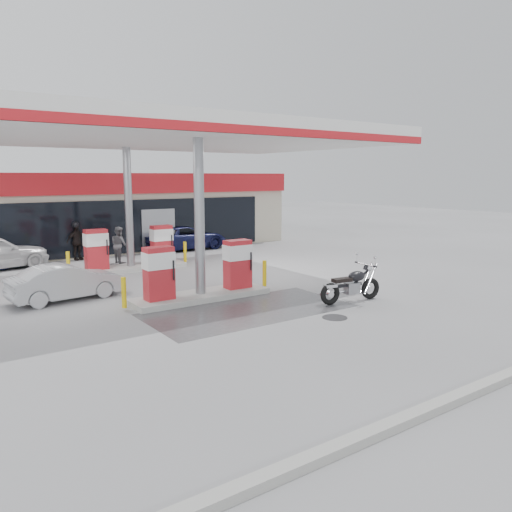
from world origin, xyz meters
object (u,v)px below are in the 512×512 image
at_px(biker_walking, 77,242).
at_px(pump_island_far, 130,253).
at_px(hatchback_silver, 67,282).
at_px(pump_island_near, 200,277).
at_px(attendant, 119,245).
at_px(parked_motorcycle, 352,286).
at_px(parked_car_right, 184,238).

bearing_deg(biker_walking, pump_island_far, -89.49).
bearing_deg(biker_walking, hatchback_silver, -123.60).
height_order(pump_island_near, attendant, pump_island_near).
distance_m(pump_island_far, hatchback_silver, 5.10).
relative_size(pump_island_near, attendant, 3.13).
height_order(parked_motorcycle, parked_car_right, parked_car_right).
distance_m(attendant, parked_car_right, 4.77).
xyz_separation_m(attendant, hatchback_silver, (-3.72, -5.60, -0.25)).
relative_size(pump_island_near, biker_walking, 3.03).
bearing_deg(attendant, parked_motorcycle, -170.86).
bearing_deg(biker_walking, parked_car_right, -13.94).
relative_size(pump_island_far, parked_car_right, 1.13).
relative_size(pump_island_near, pump_island_far, 1.00).
bearing_deg(hatchback_silver, pump_island_near, -129.97).
xyz_separation_m(parked_motorcycle, biker_walking, (-4.79, 12.80, 0.34)).
relative_size(pump_island_far, attendant, 3.13).
bearing_deg(hatchback_silver, parked_motorcycle, -133.19).
distance_m(hatchback_silver, parked_car_right, 11.11).
bearing_deg(parked_motorcycle, pump_island_near, 147.58).
bearing_deg(pump_island_far, pump_island_near, -90.00).
relative_size(pump_island_near, hatchback_silver, 1.49).
height_order(pump_island_near, biker_walking, pump_island_near).
relative_size(parked_motorcycle, attendant, 1.37).
xyz_separation_m(parked_motorcycle, attendant, (-3.44, 10.91, 0.31)).
relative_size(attendant, biker_walking, 0.97).
relative_size(attendant, hatchback_silver, 0.48).
bearing_deg(pump_island_near, hatchback_silver, 146.72).
relative_size(parked_motorcycle, biker_walking, 1.33).
distance_m(parked_motorcycle, attendant, 11.44).
relative_size(parked_motorcycle, hatchback_silver, 0.65).
bearing_deg(attendant, hatchback_silver, 138.02).
distance_m(pump_island_near, pump_island_far, 6.00).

